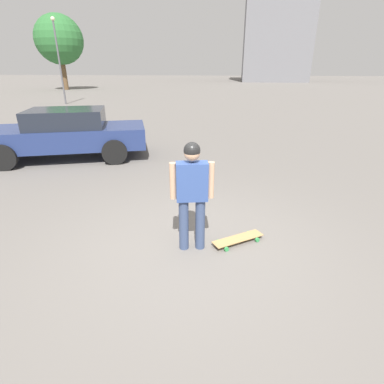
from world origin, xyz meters
name	(u,v)px	position (x,y,z in m)	size (l,w,h in m)	color
ground_plane	(192,247)	(0.00, 0.00, 0.00)	(220.00, 220.00, 0.00)	slate
person	(192,189)	(0.00, 0.00, 0.94)	(0.59, 0.28, 1.59)	#38476B
skateboard	(238,239)	(-0.68, -0.23, 0.07)	(0.79, 0.64, 0.08)	tan
car_parked_near	(65,133)	(4.26, -4.24, 0.74)	(4.84, 3.13, 1.41)	navy
building_block_distant	(277,18)	(-7.59, -63.66, 11.26)	(11.99, 15.29, 22.52)	slate
tree_distant	(59,40)	(20.06, -32.45, 5.50)	(5.43, 5.43, 8.24)	brown
lamp_post	(58,55)	(11.95, -17.77, 3.33)	(0.28, 0.28, 5.68)	#59595E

